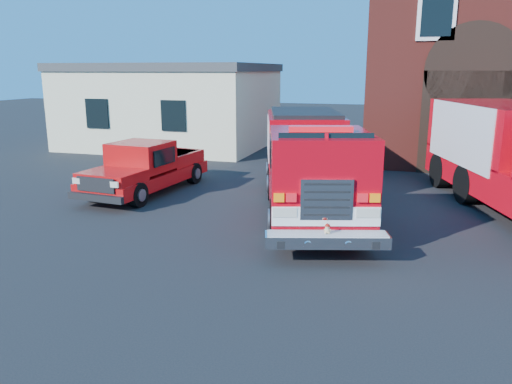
% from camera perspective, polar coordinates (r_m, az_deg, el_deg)
% --- Properties ---
extents(ground, '(100.00, 100.00, 0.00)m').
position_cam_1_polar(ground, '(12.90, 1.54, -4.40)').
color(ground, black).
rests_on(ground, ground).
extents(parking_stripe_far, '(0.12, 3.00, 0.01)m').
position_cam_1_polar(parking_stripe_far, '(19.53, 26.09, 0.48)').
color(parking_stripe_far, yellow).
rests_on(parking_stripe_far, ground).
extents(side_building, '(10.20, 8.20, 4.35)m').
position_cam_1_polar(side_building, '(27.73, -9.52, 9.83)').
color(side_building, '#ECEBC7').
rests_on(side_building, ground).
extents(fire_engine, '(4.83, 9.25, 2.75)m').
position_cam_1_polar(fire_engine, '(14.74, 6.07, 3.54)').
color(fire_engine, black).
rests_on(fire_engine, ground).
extents(pickup_truck, '(2.36, 5.44, 1.73)m').
position_cam_1_polar(pickup_truck, '(17.12, -12.42, 2.67)').
color(pickup_truck, black).
rests_on(pickup_truck, ground).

